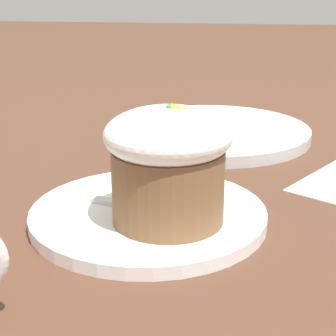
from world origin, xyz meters
TOP-DOWN VIEW (x-y plane):
  - ground_plane at (0.00, 0.00)m, footprint 4.00×4.00m
  - dessert_plate at (0.00, 0.00)m, footprint 0.21×0.21m
  - carrot_cake at (0.02, -0.02)m, footprint 0.10×0.10m
  - spoon at (-0.01, 0.00)m, footprint 0.11×0.05m
  - side_plate at (0.04, 0.27)m, footprint 0.26×0.26m

SIDE VIEW (x-z plane):
  - ground_plane at x=0.00m, z-range 0.00..0.00m
  - dessert_plate at x=0.00m, z-range 0.00..0.01m
  - side_plate at x=0.04m, z-range 0.00..0.01m
  - spoon at x=-0.01m, z-range 0.01..0.02m
  - carrot_cake at x=0.02m, z-range 0.01..0.11m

